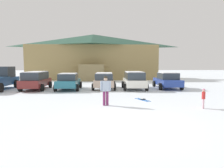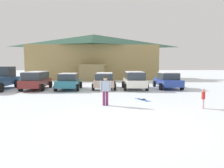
{
  "view_description": "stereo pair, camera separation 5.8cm",
  "coord_description": "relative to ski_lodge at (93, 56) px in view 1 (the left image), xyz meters",
  "views": [
    {
      "loc": [
        -0.99,
        -7.87,
        2.3
      ],
      "look_at": [
        -0.18,
        6.74,
        0.9
      ],
      "focal_mm": 32.0,
      "sensor_mm": 36.0,
      "label": 1
    },
    {
      "loc": [
        -0.93,
        -7.87,
        2.3
      ],
      "look_at": [
        -0.18,
        6.74,
        0.9
      ],
      "focal_mm": 32.0,
      "sensor_mm": 36.0,
      "label": 2
    }
  ],
  "objects": [
    {
      "name": "pair_of_skis",
      "position": [
        3.99,
        -21.12,
        -3.71
      ],
      "size": [
        0.85,
        1.41,
        0.08
      ],
      "color": "blue",
      "rests_on": "ground"
    },
    {
      "name": "ground",
      "position": [
        2.25,
        -26.11,
        -3.74
      ],
      "size": [
        160.0,
        160.0,
        0.0
      ],
      "primitive_type": "plane",
      "color": "white"
    },
    {
      "name": "skier_adult_in_blue_parka",
      "position": [
        1.52,
        -22.77,
        -2.79
      ],
      "size": [
        0.61,
        0.3,
        1.67
      ],
      "color": "#73295A",
      "rests_on": "ground"
    },
    {
      "name": "ski_lodge",
      "position": [
        0.0,
        0.0,
        0.0
      ],
      "size": [
        20.78,
        10.61,
        7.38
      ],
      "color": "#967F4D",
      "rests_on": "ground"
    },
    {
      "name": "parked_white_suv",
      "position": [
        4.4,
        -15.22,
        -2.83
      ],
      "size": [
        2.28,
        4.32,
        1.68
      ],
      "color": "white",
      "rests_on": "ground"
    },
    {
      "name": "parked_maroon_van",
      "position": [
        -4.82,
        -15.01,
        -2.82
      ],
      "size": [
        2.12,
        4.5,
        1.69
      ],
      "color": "maroon",
      "rests_on": "ground"
    },
    {
      "name": "parked_blue_hatchback",
      "position": [
        7.77,
        -14.74,
        -2.93
      ],
      "size": [
        2.32,
        4.52,
        1.59
      ],
      "color": "#26409B",
      "rests_on": "ground"
    },
    {
      "name": "parked_beige_suv",
      "position": [
        1.57,
        -14.77,
        -2.89
      ],
      "size": [
        2.32,
        4.1,
        1.56
      ],
      "color": "#C1A690",
      "rests_on": "ground"
    },
    {
      "name": "skier_child_in_red_jacket",
      "position": [
        6.66,
        -23.84,
        -3.14
      ],
      "size": [
        0.27,
        0.33,
        1.05
      ],
      "color": "beige",
      "rests_on": "ground"
    },
    {
      "name": "parked_teal_hatchback",
      "position": [
        -1.77,
        -15.27,
        -2.95
      ],
      "size": [
        2.15,
        4.07,
        1.55
      ],
      "color": "#286F84",
      "rests_on": "ground"
    }
  ]
}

